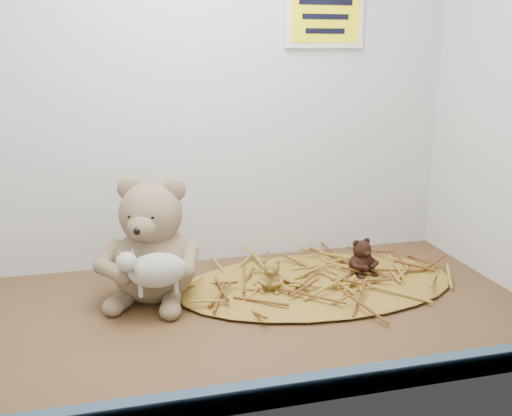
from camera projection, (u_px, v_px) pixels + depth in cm
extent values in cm
cube|color=#492C19|center=(220.00, 316.00, 106.34)|extent=(120.00, 60.00, 0.40)
cube|color=silver|center=(191.00, 64.00, 122.33)|extent=(120.00, 0.40, 90.00)
cube|color=#324A61|center=(259.00, 395.00, 78.96)|extent=(119.28, 2.20, 3.60)
ellipsoid|color=brown|center=(317.00, 283.00, 119.85)|extent=(59.66, 34.64, 1.15)
cube|color=yellow|center=(325.00, 17.00, 126.18)|extent=(16.00, 1.20, 11.00)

